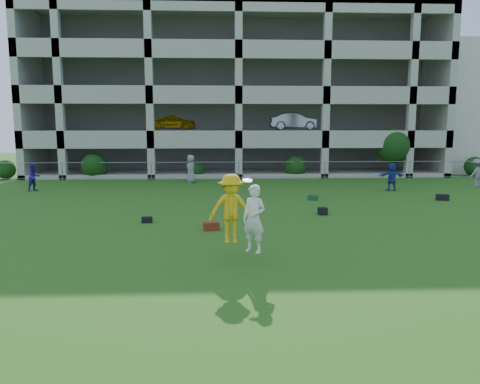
{
  "coord_description": "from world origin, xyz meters",
  "views": [
    {
      "loc": [
        -1.4,
        -13.06,
        3.74
      ],
      "look_at": [
        -0.66,
        3.0,
        1.4
      ],
      "focal_mm": 35.0,
      "sensor_mm": 36.0,
      "label": 1
    }
  ],
  "objects_px": {
    "parking_garage": "(234,97)",
    "bystander_a": "(34,177)",
    "bystander_f": "(476,173)",
    "crate_d": "(323,211)",
    "bystander_c": "(191,169)",
    "frisbee_contest": "(236,211)",
    "bystander_d": "(392,177)"
  },
  "relations": [
    {
      "from": "bystander_c",
      "to": "bystander_d",
      "type": "xyz_separation_m",
      "value": [
        11.56,
        -4.17,
        -0.11
      ]
    },
    {
      "from": "bystander_a",
      "to": "parking_garage",
      "type": "relative_size",
      "value": 0.05
    },
    {
      "from": "bystander_f",
      "to": "bystander_d",
      "type": "bearing_deg",
      "value": -14.09
    },
    {
      "from": "bystander_f",
      "to": "frisbee_contest",
      "type": "height_order",
      "value": "frisbee_contest"
    },
    {
      "from": "bystander_a",
      "to": "crate_d",
      "type": "relative_size",
      "value": 4.43
    },
    {
      "from": "crate_d",
      "to": "bystander_c",
      "type": "bearing_deg",
      "value": 118.99
    },
    {
      "from": "parking_garage",
      "to": "bystander_a",
      "type": "bearing_deg",
      "value": -129.91
    },
    {
      "from": "crate_d",
      "to": "parking_garage",
      "type": "xyz_separation_m",
      "value": [
        -2.93,
        21.8,
        5.86
      ]
    },
    {
      "from": "bystander_f",
      "to": "crate_d",
      "type": "xyz_separation_m",
      "value": [
        -11.15,
        -8.26,
        -0.69
      ]
    },
    {
      "from": "bystander_f",
      "to": "frisbee_contest",
      "type": "bearing_deg",
      "value": 16.1
    },
    {
      "from": "frisbee_contest",
      "to": "bystander_d",
      "type": "bearing_deg",
      "value": 54.7
    },
    {
      "from": "bystander_f",
      "to": "bystander_c",
      "type": "bearing_deg",
      "value": -37.14
    },
    {
      "from": "bystander_d",
      "to": "frisbee_contest",
      "type": "bearing_deg",
      "value": 55.18
    },
    {
      "from": "bystander_d",
      "to": "crate_d",
      "type": "distance_m",
      "value": 8.78
    },
    {
      "from": "crate_d",
      "to": "parking_garage",
      "type": "relative_size",
      "value": 0.01
    },
    {
      "from": "frisbee_contest",
      "to": "parking_garage",
      "type": "distance_m",
      "value": 28.49
    },
    {
      "from": "bystander_f",
      "to": "bystander_a",
      "type": "bearing_deg",
      "value": -26.81
    },
    {
      "from": "bystander_c",
      "to": "bystander_d",
      "type": "height_order",
      "value": "bystander_c"
    },
    {
      "from": "crate_d",
      "to": "frisbee_contest",
      "type": "distance_m",
      "value": 7.48
    },
    {
      "from": "bystander_d",
      "to": "parking_garage",
      "type": "height_order",
      "value": "parking_garage"
    },
    {
      "from": "bystander_c",
      "to": "frisbee_contest",
      "type": "xyz_separation_m",
      "value": [
        2.26,
        -17.31,
        0.47
      ]
    },
    {
      "from": "bystander_f",
      "to": "parking_garage",
      "type": "xyz_separation_m",
      "value": [
        -14.07,
        13.54,
        5.17
      ]
    },
    {
      "from": "bystander_f",
      "to": "crate_d",
      "type": "relative_size",
      "value": 4.8
    },
    {
      "from": "bystander_c",
      "to": "parking_garage",
      "type": "bearing_deg",
      "value": 153.79
    },
    {
      "from": "frisbee_contest",
      "to": "parking_garage",
      "type": "xyz_separation_m",
      "value": [
        0.91,
        28.09,
        4.65
      ]
    },
    {
      "from": "bystander_f",
      "to": "parking_garage",
      "type": "relative_size",
      "value": 0.06
    },
    {
      "from": "frisbee_contest",
      "to": "parking_garage",
      "type": "height_order",
      "value": "parking_garage"
    },
    {
      "from": "bystander_a",
      "to": "bystander_f",
      "type": "distance_m",
      "value": 25.88
    },
    {
      "from": "parking_garage",
      "to": "bystander_d",
      "type": "bearing_deg",
      "value": -60.71
    },
    {
      "from": "bystander_d",
      "to": "parking_garage",
      "type": "bearing_deg",
      "value": -60.23
    },
    {
      "from": "bystander_f",
      "to": "parking_garage",
      "type": "bearing_deg",
      "value": -71.96
    },
    {
      "from": "bystander_c",
      "to": "bystander_f",
      "type": "relative_size",
      "value": 1.07
    }
  ]
}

